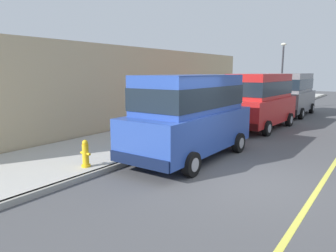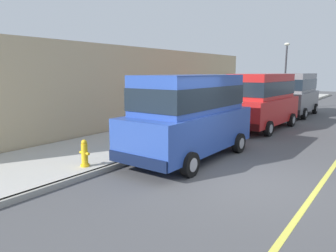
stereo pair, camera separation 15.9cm
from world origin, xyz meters
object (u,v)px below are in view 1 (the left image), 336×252
object	(u,v)px
car_red_van	(260,99)
car_grey_van	(291,92)
street_lamp	(282,67)
dog_tan	(139,131)
fire_hydrant	(86,154)
car_blue_van	(190,113)

from	to	relation	value
car_red_van	car_grey_van	xyz separation A→B (m)	(-0.03, 5.69, 0.00)
car_red_van	street_lamp	size ratio (longest dim) A/B	1.12
car_grey_van	street_lamp	bearing A→B (deg)	117.72
car_red_van	car_grey_van	bearing A→B (deg)	90.29
dog_tan	fire_hydrant	xyz separation A→B (m)	(1.10, -3.45, 0.05)
car_blue_van	street_lamp	xyz separation A→B (m)	(-1.41, 14.43, 1.51)
car_grey_van	dog_tan	distance (m)	11.55
car_blue_van	fire_hydrant	xyz separation A→B (m)	(-1.51, -2.78, -0.92)
fire_hydrant	car_blue_van	bearing A→B (deg)	61.59
car_grey_van	fire_hydrant	bearing A→B (deg)	-95.60
car_grey_van	street_lamp	size ratio (longest dim) A/B	1.11
car_blue_van	car_grey_van	size ratio (longest dim) A/B	0.99
car_blue_van	street_lamp	world-z (taller)	street_lamp
fire_hydrant	car_red_van	bearing A→B (deg)	80.73
fire_hydrant	street_lamp	world-z (taller)	street_lamp
car_red_van	car_grey_van	size ratio (longest dim) A/B	1.01
street_lamp	car_red_van	bearing A→B (deg)	-80.57
car_blue_van	street_lamp	distance (m)	14.58
car_grey_van	fire_hydrant	xyz separation A→B (m)	(-1.44, -14.67, -0.92)
car_blue_van	car_grey_van	world-z (taller)	same
car_grey_van	street_lamp	xyz separation A→B (m)	(-1.34, 2.55, 1.51)
car_grey_van	street_lamp	world-z (taller)	street_lamp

